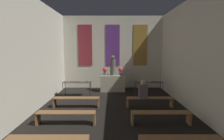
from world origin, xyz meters
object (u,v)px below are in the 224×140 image
at_px(flower_vase_left, 104,71).
at_px(pew_back_right, 149,100).
at_px(flower_vase_right, 120,71).
at_px(candle_rack_left, 76,84).
at_px(statue, 112,66).
at_px(person_seated, 142,90).
at_px(pew_back_left, 76,100).
at_px(altar, 112,83).
at_px(pew_third_left, 65,115).
at_px(candle_rack_right, 148,83).
at_px(pew_third_right, 160,115).

xyz_separation_m(flower_vase_left, pew_back_right, (2.04, -2.92, -0.92)).
bearing_deg(flower_vase_right, candle_rack_left, -155.12).
bearing_deg(pew_back_right, flower_vase_left, 124.94).
xyz_separation_m(statue, person_seated, (1.28, -2.92, -0.72)).
bearing_deg(pew_back_right, pew_back_left, 180.00).
bearing_deg(statue, flower_vase_left, 180.00).
xyz_separation_m(candle_rack_left, pew_back_right, (3.48, -1.83, -0.36)).
bearing_deg(altar, pew_third_left, -108.78).
bearing_deg(candle_rack_left, pew_back_left, -79.96).
relative_size(statue, flower_vase_left, 2.48).
bearing_deg(pew_back_left, candle_rack_right, 27.69).
relative_size(pew_third_left, pew_back_right, 1.00).
bearing_deg(flower_vase_right, pew_third_right, -76.54).
relative_size(candle_rack_left, person_seated, 1.93).
relative_size(pew_back_left, person_seated, 2.57).
distance_m(pew_third_left, person_seated, 3.36).
bearing_deg(person_seated, pew_third_left, -149.08).
bearing_deg(pew_third_left, candle_rack_left, 95.22).
height_order(statue, pew_third_right, statue).
bearing_deg(candle_rack_right, pew_back_left, -152.31).
height_order(candle_rack_right, pew_third_left, candle_rack_right).
height_order(altar, pew_third_right, altar).
relative_size(flower_vase_right, person_seated, 0.62).
bearing_deg(pew_third_left, pew_third_right, 0.00).
xyz_separation_m(pew_third_right, pew_back_left, (-3.15, 1.71, 0.00)).
bearing_deg(pew_back_right, altar, 118.33).
xyz_separation_m(flower_vase_left, pew_third_left, (-1.11, -4.64, -0.92)).
bearing_deg(pew_third_left, flower_vase_right, 66.23).
xyz_separation_m(flower_vase_right, candle_rack_left, (-2.37, -1.10, -0.56)).
xyz_separation_m(flower_vase_left, person_seated, (1.75, -2.92, -0.47)).
relative_size(altar, pew_third_right, 0.73).
height_order(altar, pew_back_left, altar).
distance_m(pew_third_right, person_seated, 1.80).
relative_size(altar, flower_vase_left, 3.06).
bearing_deg(pew_back_right, flower_vase_right, 110.79).
xyz_separation_m(statue, pew_third_right, (1.58, -4.64, -1.18)).
height_order(altar, flower_vase_right, flower_vase_right).
bearing_deg(candle_rack_left, person_seated, -29.85).
distance_m(flower_vase_right, pew_back_left, 3.68).
relative_size(statue, person_seated, 1.53).
distance_m(flower_vase_right, pew_third_left, 5.15).
relative_size(altar, flower_vase_right, 3.06).
xyz_separation_m(statue, flower_vase_left, (-0.47, 0.00, -0.25)).
bearing_deg(altar, statue, -90.00).
relative_size(altar, candle_rack_left, 0.98).
bearing_deg(candle_rack_left, pew_third_left, -84.78).
relative_size(pew_third_left, person_seated, 2.57).
xyz_separation_m(candle_rack_left, person_seated, (3.18, -1.83, 0.09)).
distance_m(candle_rack_left, pew_back_left, 1.89).
distance_m(altar, statue, 1.01).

